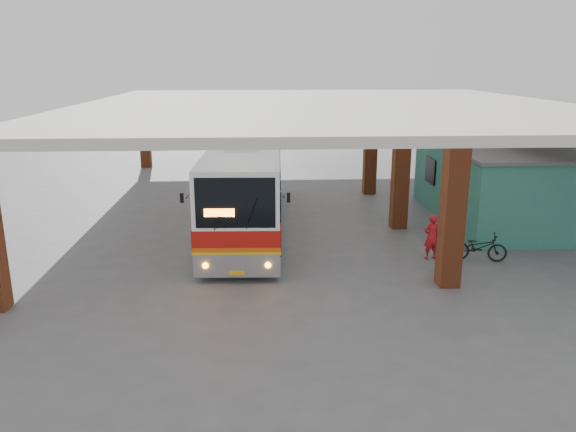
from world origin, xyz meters
The scene contains 8 objects.
ground centered at (0.00, 0.00, 0.00)m, with size 90.00×90.00×0.00m, color #515154.
brick_columns centered at (1.43, 5.00, 2.17)m, with size 20.10×21.60×4.35m.
canopy_roof centered at (0.50, 6.50, 4.50)m, with size 21.00×23.00×0.30m, color beige.
shop_building centered at (7.49, 4.00, 1.56)m, with size 5.20×8.20×3.11m.
coach_bus centered at (-2.96, 3.49, 1.79)m, with size 3.04×12.43×3.59m.
motorcycle centered at (4.70, -0.99, 0.47)m, with size 0.63×1.80×0.94m, color black.
pedestrian centered at (3.18, -0.73, 0.76)m, with size 0.56×0.36×1.52m, color red.
red_chair centered at (4.43, 8.66, 0.33)m, with size 0.48×0.48×0.72m.
Camera 1 is at (-2.52, -18.15, 6.35)m, focal length 35.00 mm.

